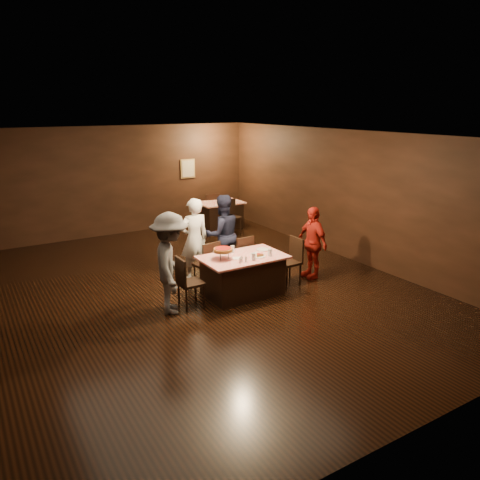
% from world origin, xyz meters
% --- Properties ---
extents(room, '(10.00, 10.04, 3.02)m').
position_xyz_m(room, '(0.00, 0.01, 2.14)').
color(room, black).
rests_on(room, ground).
extents(main_table, '(1.60, 1.00, 0.77)m').
position_xyz_m(main_table, '(0.68, -0.62, 0.39)').
color(main_table, red).
rests_on(main_table, ground).
extents(back_table, '(1.30, 0.90, 0.77)m').
position_xyz_m(back_table, '(2.81, 4.09, 0.39)').
color(back_table, red).
rests_on(back_table, ground).
extents(chair_far_left, '(0.48, 0.48, 0.95)m').
position_xyz_m(chair_far_left, '(0.28, 0.13, 0.47)').
color(chair_far_left, black).
rests_on(chair_far_left, ground).
extents(chair_far_right, '(0.44, 0.44, 0.95)m').
position_xyz_m(chair_far_right, '(1.08, 0.13, 0.47)').
color(chair_far_right, black).
rests_on(chair_far_right, ground).
extents(chair_end_left, '(0.43, 0.43, 0.95)m').
position_xyz_m(chair_end_left, '(-0.42, -0.62, 0.47)').
color(chair_end_left, black).
rests_on(chair_end_left, ground).
extents(chair_end_right, '(0.43, 0.43, 0.95)m').
position_xyz_m(chair_end_right, '(1.78, -0.62, 0.47)').
color(chair_end_right, black).
rests_on(chair_end_right, ground).
extents(chair_back_near, '(0.42, 0.42, 0.95)m').
position_xyz_m(chair_back_near, '(2.81, 3.39, 0.47)').
color(chair_back_near, black).
rests_on(chair_back_near, ground).
extents(chair_back_far, '(0.49, 0.49, 0.95)m').
position_xyz_m(chair_back_far, '(2.81, 4.69, 0.47)').
color(chair_back_far, black).
rests_on(chair_back_far, ground).
extents(diner_white_jacket, '(0.65, 0.45, 1.73)m').
position_xyz_m(diner_white_jacket, '(0.26, 0.61, 0.86)').
color(diner_white_jacket, white).
rests_on(diner_white_jacket, ground).
extents(diner_navy_hoodie, '(0.90, 0.74, 1.72)m').
position_xyz_m(diner_navy_hoodie, '(0.95, 0.64, 0.86)').
color(diner_navy_hoodie, black).
rests_on(diner_navy_hoodie, ground).
extents(diner_grey_knit, '(1.06, 1.33, 1.80)m').
position_xyz_m(diner_grey_knit, '(-0.80, -0.64, 0.90)').
color(diner_grey_knit, '#57575B').
rests_on(diner_grey_knit, ground).
extents(diner_red_shirt, '(0.42, 0.91, 1.53)m').
position_xyz_m(diner_red_shirt, '(2.42, -0.57, 0.76)').
color(diner_red_shirt, '#AE1D13').
rests_on(diner_red_shirt, ground).
extents(pizza_stand, '(0.38, 0.38, 0.22)m').
position_xyz_m(pizza_stand, '(0.28, -0.57, 0.95)').
color(pizza_stand, black).
rests_on(pizza_stand, main_table).
extents(plate_with_slice, '(0.25, 0.25, 0.06)m').
position_xyz_m(plate_with_slice, '(0.93, -0.80, 0.80)').
color(plate_with_slice, white).
rests_on(plate_with_slice, main_table).
extents(plate_empty, '(0.25, 0.25, 0.01)m').
position_xyz_m(plate_empty, '(1.23, -0.47, 0.78)').
color(plate_empty, white).
rests_on(plate_empty, main_table).
extents(glass_front_left, '(0.08, 0.08, 0.14)m').
position_xyz_m(glass_front_left, '(0.73, -0.92, 0.84)').
color(glass_front_left, silver).
rests_on(glass_front_left, main_table).
extents(glass_front_right, '(0.08, 0.08, 0.14)m').
position_xyz_m(glass_front_right, '(1.13, -0.87, 0.84)').
color(glass_front_right, silver).
rests_on(glass_front_right, main_table).
extents(glass_back, '(0.08, 0.08, 0.14)m').
position_xyz_m(glass_back, '(0.63, -0.32, 0.84)').
color(glass_back, silver).
rests_on(glass_back, main_table).
extents(condiments, '(0.17, 0.10, 0.09)m').
position_xyz_m(condiments, '(0.50, -0.90, 0.82)').
color(condiments, silver).
rests_on(condiments, main_table).
extents(napkin_center, '(0.19, 0.19, 0.01)m').
position_xyz_m(napkin_center, '(0.98, -0.62, 0.77)').
color(napkin_center, white).
rests_on(napkin_center, main_table).
extents(napkin_left, '(0.21, 0.21, 0.01)m').
position_xyz_m(napkin_left, '(0.53, -0.67, 0.77)').
color(napkin_left, white).
rests_on(napkin_left, main_table).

